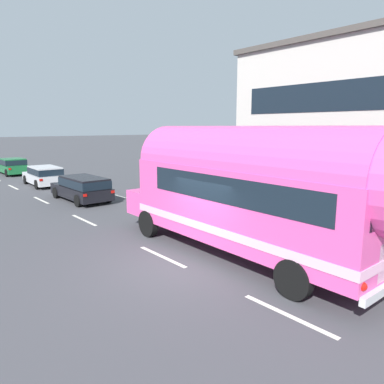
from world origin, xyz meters
The scene contains 6 objects.
ground_plane centered at (0.00, 0.00, 0.00)m, with size 300.00×300.00×0.00m, color #424247.
lane_markings centered at (2.79, 13.04, 0.00)m, with size 4.09×80.00×0.01m.
painted_bus centered at (1.96, -1.01, 2.30)m, with size 2.75×11.02×4.12m.
car_lead centered at (1.75, 11.12, 0.79)m, with size 1.95×4.53×1.37m.
car_second centered at (1.88, 17.85, 0.78)m, with size 2.02×4.35×1.37m.
car_third centered at (1.92, 26.12, 0.74)m, with size 2.03×4.60×1.37m.
Camera 1 is at (-6.34, -7.89, 4.10)m, focal length 33.66 mm.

